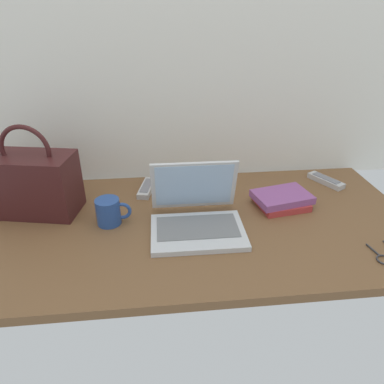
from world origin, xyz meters
The scene contains 7 objects.
desk centered at (0.00, 0.00, 0.01)m, with size 1.60×0.76×0.03m.
laptop centered at (0.02, -0.03, 0.08)m, with size 0.31×0.28×0.21m.
coffee_mug centered at (-0.27, 0.02, 0.08)m, with size 0.12×0.08×0.09m.
remote_control_near centered at (-0.15, 0.25, 0.04)m, with size 0.08×0.17×0.02m.
remote_control_far centered at (0.61, 0.24, 0.04)m, with size 0.12×0.16×0.02m.
handbag centered at (-0.54, 0.13, 0.15)m, with size 0.33×0.22×0.33m.
book_stack centered at (0.36, 0.08, 0.06)m, with size 0.23×0.18×0.05m.
Camera 1 is at (-0.10, -1.04, 0.72)m, focal length 33.17 mm.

